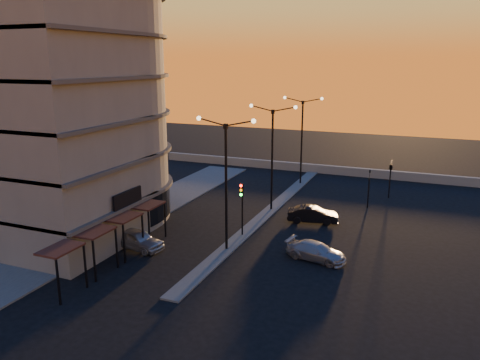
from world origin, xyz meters
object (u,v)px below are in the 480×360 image
streetlamp_mid (272,149)px  traffic_light_main (242,201)px  car_sedan (313,215)px  car_hatchback (137,239)px  car_wagon (316,251)px

streetlamp_mid → traffic_light_main: (0.00, -7.13, -2.70)m
streetlamp_mid → car_sedan: bearing=-23.4°
car_hatchback → car_wagon: 12.72m
streetlamp_mid → car_sedan: streetlamp_mid is taller
streetlamp_mid → car_sedan: size_ratio=2.28×
traffic_light_main → car_hatchback: size_ratio=1.02×
streetlamp_mid → car_sedan: (4.27, -1.85, -4.90)m
car_hatchback → car_sedan: 14.61m
streetlamp_mid → traffic_light_main: size_ratio=2.24×
car_hatchback → streetlamp_mid: bearing=-17.8°
car_hatchback → car_sedan: car_hatchback is taller
traffic_light_main → car_sedan: traffic_light_main is taller
car_sedan → car_wagon: car_sedan is taller
car_wagon → car_hatchback: bearing=114.7°
traffic_light_main → car_wagon: size_ratio=1.02×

